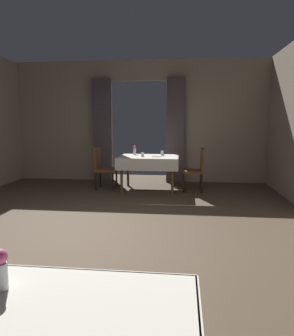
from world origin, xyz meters
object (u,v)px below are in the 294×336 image
object	(u,v)px
flower_vase_near	(0,268)
glass_mid_b	(142,154)
glass_mid_c	(162,153)
chair_mid_left	(103,166)
chair_mid_right	(197,168)
dining_table_mid	(149,160)
flower_vase_mid	(134,150)
plate_mid_d	(157,156)

from	to	relation	value
flower_vase_near	glass_mid_b	size ratio (longest dim) A/B	2.07
flower_vase_near	glass_mid_c	xyz separation A→B (m)	(0.32, 5.84, -0.05)
chair_mid_left	flower_vase_near	size ratio (longest dim) A/B	4.97
chair_mid_right	glass_mid_b	distance (m)	1.20
dining_table_mid	glass_mid_c	bearing A→B (deg)	38.82
chair_mid_right	glass_mid_b	world-z (taller)	chair_mid_right
glass_mid_b	flower_vase_mid	bearing A→B (deg)	119.82
chair_mid_left	plate_mid_d	bearing A→B (deg)	-2.10
glass_mid_b	glass_mid_c	world-z (taller)	glass_mid_c
flower_vase_mid	plate_mid_d	bearing A→B (deg)	-37.64
dining_table_mid	glass_mid_c	size ratio (longest dim) A/B	12.42
chair_mid_left	flower_vase_mid	world-z (taller)	flower_vase_mid
flower_vase_near	plate_mid_d	bearing A→B (deg)	87.78
dining_table_mid	glass_mid_b	bearing A→B (deg)	-153.84
glass_mid_b	glass_mid_c	bearing A→B (deg)	35.12
glass_mid_b	plate_mid_d	xyz separation A→B (m)	(0.31, -0.00, -0.04)
chair_mid_left	flower_vase_mid	xyz separation A→B (m)	(0.66, 0.38, 0.35)
flower_vase_near	glass_mid_b	distance (m)	5.55
chair_mid_left	glass_mid_b	size ratio (longest dim) A/B	10.29
dining_table_mid	flower_vase_near	world-z (taller)	flower_vase_near
glass_mid_b	chair_mid_left	bearing A→B (deg)	177.40
flower_vase_mid	glass_mid_c	size ratio (longest dim) A/B	1.98
chair_mid_right	plate_mid_d	bearing A→B (deg)	-176.71
dining_table_mid	chair_mid_right	world-z (taller)	chair_mid_right
chair_mid_right	flower_vase_mid	distance (m)	1.50
glass_mid_b	plate_mid_d	world-z (taller)	glass_mid_b
dining_table_mid	plate_mid_d	bearing A→B (deg)	-21.25
dining_table_mid	chair_mid_right	distance (m)	1.05
dining_table_mid	flower_vase_near	size ratio (longest dim) A/B	6.98
flower_vase_mid	plate_mid_d	world-z (taller)	flower_vase_mid
chair_mid_right	glass_mid_c	distance (m)	0.85
flower_vase_near	plate_mid_d	distance (m)	5.55
flower_vase_near	dining_table_mid	bearing A→B (deg)	89.61
dining_table_mid	flower_vase_mid	distance (m)	0.56
glass_mid_c	plate_mid_d	world-z (taller)	glass_mid_c
flower_vase_near	glass_mid_c	world-z (taller)	flower_vase_near
glass_mid_b	plate_mid_d	distance (m)	0.31
chair_mid_right	plate_mid_d	size ratio (longest dim) A/B	4.20
dining_table_mid	glass_mid_b	distance (m)	0.20
glass_mid_b	flower_vase_near	bearing A→B (deg)	-89.02
flower_vase_near	flower_vase_mid	distance (m)	5.98
dining_table_mid	glass_mid_b	size ratio (longest dim) A/B	14.45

